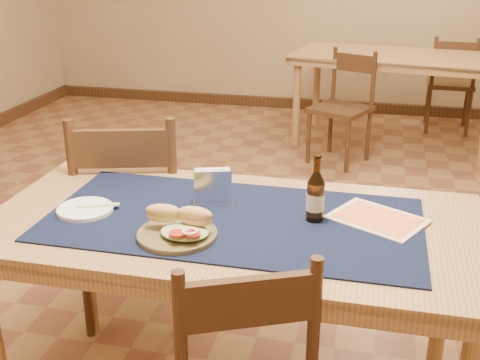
% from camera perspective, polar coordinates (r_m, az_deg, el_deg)
% --- Properties ---
extents(main_table, '(1.60, 0.80, 0.75)m').
position_cam_1_polar(main_table, '(1.98, -0.66, -5.95)').
color(main_table, '#A67F4E').
rests_on(main_table, ground).
extents(placemat, '(1.20, 0.60, 0.01)m').
position_cam_1_polar(placemat, '(1.94, -0.67, -3.72)').
color(placemat, black).
rests_on(placemat, main_table).
extents(baseboard, '(6.00, 7.00, 0.10)m').
position_cam_1_polar(baseboard, '(2.97, 3.11, -9.55)').
color(baseboard, '#402616').
rests_on(baseboard, ground).
extents(back_table, '(1.72, 1.03, 0.75)m').
position_cam_1_polar(back_table, '(5.08, 14.61, 10.54)').
color(back_table, '#A67F4E').
rests_on(back_table, ground).
extents(chair_main_far, '(0.55, 0.55, 0.97)m').
position_cam_1_polar(chair_main_far, '(2.62, -10.21, -3.18)').
color(chair_main_far, '#402616').
rests_on(chair_main_far, ground).
extents(chair_back_near, '(0.51, 0.51, 0.84)m').
position_cam_1_polar(chair_back_near, '(4.64, 9.74, 6.97)').
color(chair_back_near, '#402616').
rests_on(chair_back_near, ground).
extents(chair_back_far, '(0.41, 0.41, 0.85)m').
position_cam_1_polar(chair_back_far, '(5.65, 19.37, 8.73)').
color(chair_back_far, '#402616').
rests_on(chair_back_far, ground).
extents(sandwich_plate, '(0.25, 0.25, 0.09)m').
position_cam_1_polar(sandwich_plate, '(1.82, -5.79, -4.68)').
color(sandwich_plate, brown).
rests_on(sandwich_plate, placemat).
extents(side_plate, '(0.19, 0.19, 0.02)m').
position_cam_1_polar(side_plate, '(2.05, -14.48, -2.66)').
color(side_plate, white).
rests_on(side_plate, placemat).
extents(fork, '(0.13, 0.07, 0.00)m').
position_cam_1_polar(fork, '(2.05, -12.98, -2.37)').
color(fork, '#92E87F').
rests_on(fork, side_plate).
extents(beer_bottle, '(0.06, 0.06, 0.22)m').
position_cam_1_polar(beer_bottle, '(1.91, 7.17, -1.56)').
color(beer_bottle, '#45270C').
rests_on(beer_bottle, placemat).
extents(napkin_holder, '(0.14, 0.09, 0.12)m').
position_cam_1_polar(napkin_holder, '(2.04, -2.60, -0.70)').
color(napkin_holder, white).
rests_on(napkin_holder, placemat).
extents(menu_card, '(0.35, 0.32, 0.01)m').
position_cam_1_polar(menu_card, '(1.98, 12.89, -3.59)').
color(menu_card, beige).
rests_on(menu_card, placemat).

